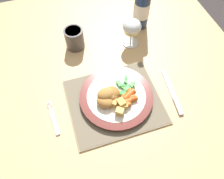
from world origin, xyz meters
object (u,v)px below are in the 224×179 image
object	(u,v)px
table_knife	(174,95)
bottle	(142,4)
dinner_plate	(116,97)
fork	(54,120)
drinking_cup	(74,38)
wine_glass	(132,28)
dining_table	(90,79)

from	to	relation	value
table_knife	bottle	distance (m)	0.41
dinner_plate	bottle	bearing A→B (deg)	56.52
fork	drinking_cup	xyz separation A→B (m)	(0.15, 0.32, 0.04)
drinking_cup	table_knife	bearing A→B (deg)	-50.73
wine_glass	dining_table	bearing A→B (deg)	-159.80
fork	wine_glass	bearing A→B (deg)	34.89
table_knife	bottle	xyz separation A→B (m)	(0.02, 0.40, 0.11)
table_knife	drinking_cup	distance (m)	0.46
dinner_plate	wine_glass	distance (m)	0.30
dinner_plate	drinking_cup	bearing A→B (deg)	105.38
dinner_plate	table_knife	distance (m)	0.21
fork	wine_glass	world-z (taller)	wine_glass
dinner_plate	bottle	world-z (taller)	bottle
dinner_plate	fork	bearing A→B (deg)	-176.18
dining_table	drinking_cup	size ratio (longest dim) A/B	14.35
wine_glass	bottle	size ratio (longest dim) A/B	0.42
table_knife	drinking_cup	bearing A→B (deg)	129.27
table_knife	bottle	bearing A→B (deg)	87.16
wine_glass	fork	bearing A→B (deg)	-145.11
bottle	drinking_cup	distance (m)	0.32
fork	table_knife	size ratio (longest dim) A/B	0.68
dining_table	bottle	distance (m)	0.39
dinner_plate	drinking_cup	distance (m)	0.32
dinner_plate	fork	world-z (taller)	dinner_plate
table_knife	wine_glass	size ratio (longest dim) A/B	1.64
dining_table	dinner_plate	size ratio (longest dim) A/B	4.80
fork	table_knife	distance (m)	0.44
table_knife	drinking_cup	world-z (taller)	drinking_cup
dining_table	fork	xyz separation A→B (m)	(-0.17, -0.19, 0.08)
bottle	wine_glass	bearing A→B (deg)	-130.59
dinner_plate	wine_glass	size ratio (longest dim) A/B	2.16
fork	drinking_cup	distance (m)	0.36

